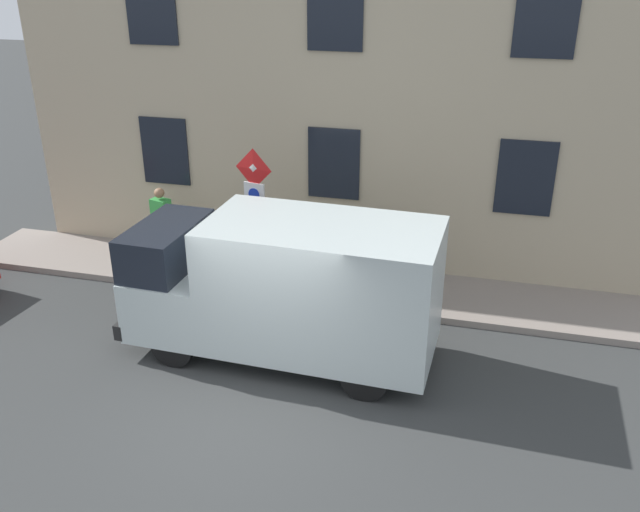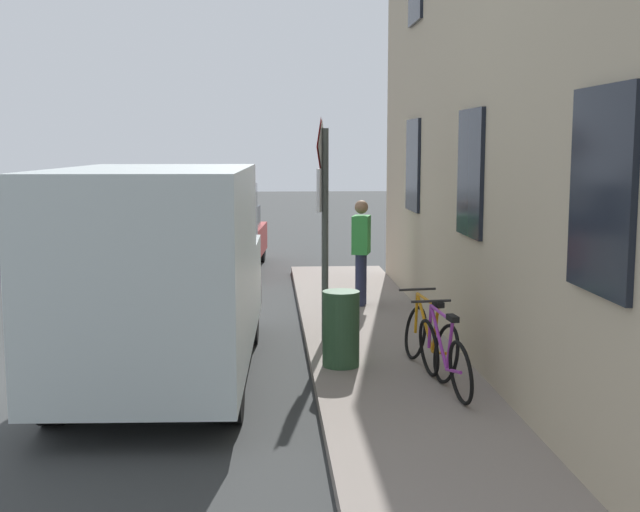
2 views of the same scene
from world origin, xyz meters
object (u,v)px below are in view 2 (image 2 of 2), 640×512
at_px(bicycle_orange, 430,339).
at_px(litter_bin, 341,329).
at_px(sign_post_stacked, 322,198).
at_px(pedestrian, 361,249).
at_px(parked_hatchback, 220,238).
at_px(delivery_van, 165,267).
at_px(bicycle_purple, 444,356).

relative_size(bicycle_orange, litter_bin, 1.91).
relative_size(sign_post_stacked, pedestrian, 1.66).
bearing_deg(parked_hatchback, bicycle_orange, -156.99).
bearing_deg(bicycle_orange, sign_post_stacked, 28.38).
distance_m(delivery_van, litter_bin, 2.18).
bearing_deg(sign_post_stacked, delivery_van, -147.44).
bearing_deg(bicycle_purple, delivery_van, 63.99).
relative_size(parked_hatchback, pedestrian, 2.40).
bearing_deg(sign_post_stacked, litter_bin, -83.87).
bearing_deg(sign_post_stacked, bicycle_orange, -53.25).
height_order(delivery_van, pedestrian, delivery_van).
relative_size(sign_post_stacked, bicycle_purple, 1.67).
xyz_separation_m(bicycle_purple, bicycle_orange, (-0.00, 0.77, 0.00)).
distance_m(bicycle_orange, pedestrian, 4.07).
relative_size(bicycle_purple, bicycle_orange, 1.00).
xyz_separation_m(sign_post_stacked, bicycle_orange, (1.15, -1.54, -1.55)).
distance_m(parked_hatchback, bicycle_orange, 9.31).
bearing_deg(bicycle_orange, delivery_van, 75.72).
relative_size(sign_post_stacked, delivery_van, 0.53).
height_order(delivery_van, bicycle_orange, delivery_van).
distance_m(parked_hatchback, bicycle_purple, 10.04).
distance_m(sign_post_stacked, parked_hatchback, 7.63).
bearing_deg(parked_hatchback, bicycle_purple, -158.36).
height_order(delivery_van, bicycle_purple, delivery_van).
xyz_separation_m(pedestrian, litter_bin, (-0.66, -3.76, -0.48)).
bearing_deg(pedestrian, delivery_van, 68.71).
distance_m(bicycle_purple, litter_bin, 1.44).
bearing_deg(parked_hatchback, pedestrian, -147.22).
distance_m(sign_post_stacked, pedestrian, 2.78).
distance_m(delivery_van, parked_hatchback, 8.55).
distance_m(bicycle_orange, litter_bin, 1.05).
height_order(bicycle_purple, bicycle_orange, same).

